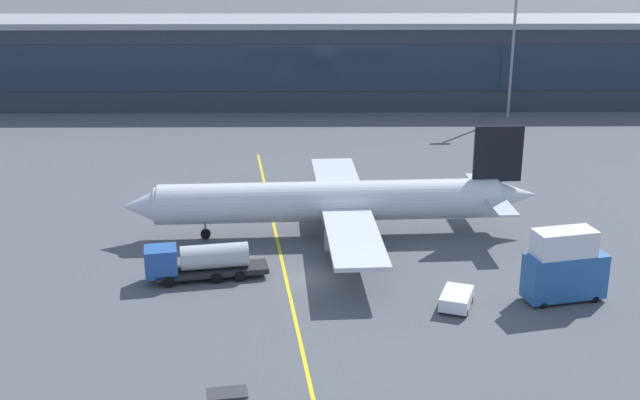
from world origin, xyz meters
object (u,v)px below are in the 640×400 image
catering_lift (564,266)px  pushback_tug (457,298)px  main_airliner (332,201)px  fuel_tanker (198,261)px

catering_lift → pushback_tug: 9.47m
main_airliner → catering_lift: size_ratio=5.83×
fuel_tanker → pushback_tug: fuel_tanker is taller
main_airliner → fuel_tanker: bearing=-138.6°
catering_lift → fuel_tanker: bearing=171.6°
main_airliner → fuel_tanker: size_ratio=3.78×
main_airliner → pushback_tug: size_ratio=9.64×
main_airliner → fuel_tanker: (-12.17, -10.74, -1.97)m
fuel_tanker → catering_lift: (31.14, -4.57, 1.32)m
fuel_tanker → main_airliner: bearing=41.4°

